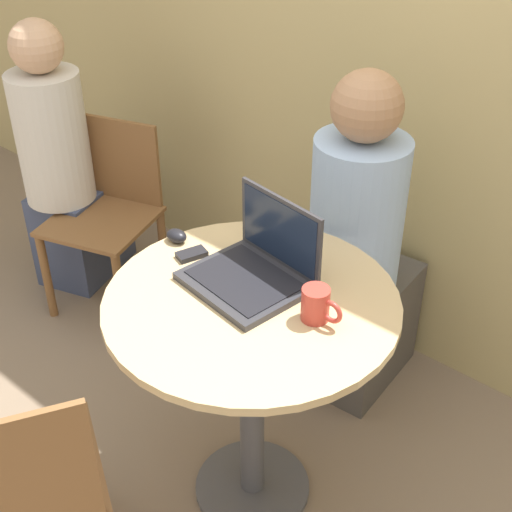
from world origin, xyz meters
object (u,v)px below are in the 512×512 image
laptop (255,267)px  chair_empty (24,493)px  person_seated (359,266)px  cell_phone (192,254)px

laptop → chair_empty: laptop is taller
chair_empty → person_seated: 1.28m
cell_phone → chair_empty: (0.05, -0.68, -0.36)m
laptop → chair_empty: (-0.16, -0.71, -0.40)m
laptop → cell_phone: laptop is taller
chair_empty → person_seated: bearing=82.9°
person_seated → cell_phone: bearing=-109.8°
laptop → chair_empty: bearing=-102.8°
laptop → cell_phone: (-0.21, -0.03, -0.04)m
laptop → chair_empty: size_ratio=0.42×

